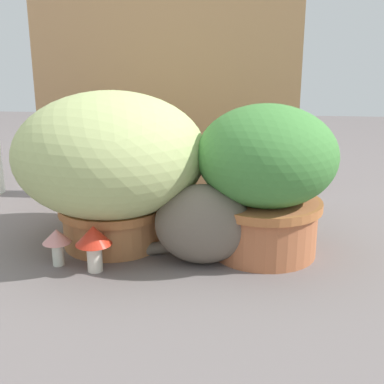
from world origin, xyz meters
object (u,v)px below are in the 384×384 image
object	(u,v)px
grass_planter	(111,161)
leafy_planter	(266,175)
cat	(209,220)
mushroom_ornament_red	(94,240)
mushroom_ornament_pink	(57,240)

from	to	relation	value
grass_planter	leafy_planter	distance (m)	0.44
cat	mushroom_ornament_red	xyz separation A→B (m)	(-0.29, -0.09, -0.03)
leafy_planter	mushroom_ornament_pink	bearing A→B (deg)	-165.17
leafy_planter	mushroom_ornament_red	bearing A→B (deg)	-158.77
leafy_planter	mushroom_ornament_pink	size ratio (longest dim) A/B	4.11
mushroom_ornament_pink	grass_planter	bearing A→B (deg)	56.55
grass_planter	cat	size ratio (longest dim) A/B	1.45
mushroom_ornament_pink	mushroom_ornament_red	bearing A→B (deg)	-13.35
leafy_planter	grass_planter	bearing A→B (deg)	177.03
grass_planter	cat	distance (m)	0.34
cat	mushroom_ornament_red	bearing A→B (deg)	-163.21
cat	grass_planter	bearing A→B (deg)	159.86
grass_planter	cat	xyz separation A→B (m)	(0.29, -0.11, -0.13)
mushroom_ornament_red	grass_planter	bearing A→B (deg)	89.28
leafy_planter	mushroom_ornament_pink	xyz separation A→B (m)	(-0.55, -0.15, -0.16)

